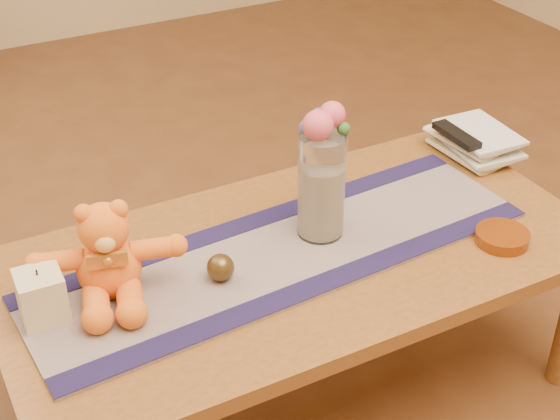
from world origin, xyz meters
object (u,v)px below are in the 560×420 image
pillar_candle (42,296)px  glass_vase (321,186)px  tv_remote (456,135)px  book_bottom (451,158)px  amber_dish (502,237)px  teddy_bear (107,250)px  bronze_ball (220,267)px

pillar_candle → glass_vase: bearing=0.1°
glass_vase → tv_remote: 0.52m
book_bottom → amber_dish: (-0.14, -0.37, 0.00)m
pillar_candle → amber_dish: pillar_candle is taller
book_bottom → tv_remote: bearing=-93.0°
teddy_bear → glass_vase: glass_vase is taller
glass_vase → amber_dish: 0.45m
glass_vase → teddy_bear: bearing=177.7°
bronze_ball → tv_remote: 0.81m
teddy_bear → pillar_candle: teddy_bear is taller
teddy_bear → pillar_candle: size_ratio=2.86×
glass_vase → tv_remote: glass_vase is taller
tv_remote → amber_dish: size_ratio=1.26×
teddy_bear → pillar_candle: bearing=-157.3°
pillar_candle → bronze_ball: bearing=-8.0°
book_bottom → amber_dish: size_ratio=1.75×
amber_dish → glass_vase: bearing=148.1°
book_bottom → teddy_bear: bearing=-176.3°
amber_dish → book_bottom: bearing=69.8°
book_bottom → tv_remote: tv_remote is taller
pillar_candle → tv_remote: (1.16, 0.13, 0.02)m
teddy_bear → amber_dish: bearing=-1.4°
glass_vase → book_bottom: 0.54m
bronze_ball → amber_dish: size_ratio=0.49×
bronze_ball → book_bottom: size_ratio=0.28×
tv_remote → amber_dish: tv_remote is taller
book_bottom → tv_remote: size_ratio=1.39×
bronze_ball → tv_remote: tv_remote is taller
bronze_ball → pillar_candle: bearing=172.0°
pillar_candle → tv_remote: size_ratio=0.69×
tv_remote → book_bottom: bearing=90.0°
bronze_ball → teddy_bear: bearing=161.6°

